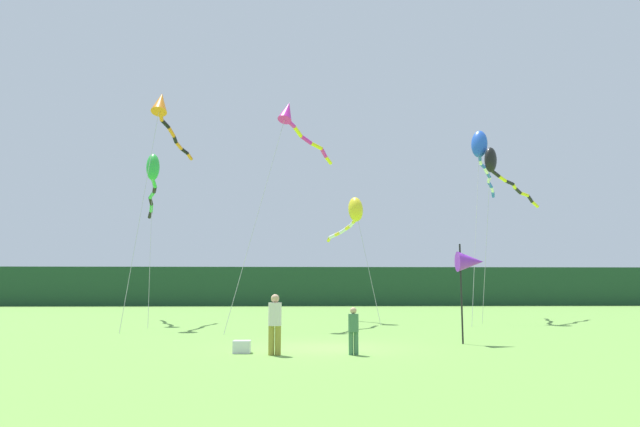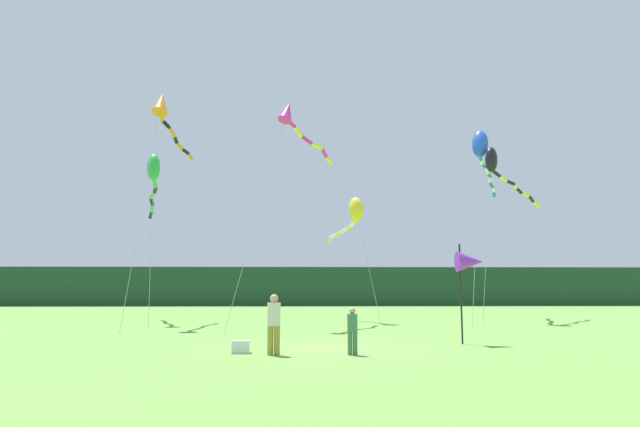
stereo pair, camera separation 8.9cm
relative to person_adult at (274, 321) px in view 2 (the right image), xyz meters
The scene contains 12 objects.
ground_plane 2.66m from the person_adult, 51.02° to the left, with size 120.00×120.00×0.00m, color #6B9E42.
distant_treeline 46.97m from the person_adult, 88.09° to the left, with size 108.00×3.51×4.20m, color #1E4228.
person_adult is the anchor object (origin of this frame).
person_child 2.22m from the person_adult, ahead, with size 0.29×0.29×1.32m.
cooler_box 1.36m from the person_adult, 149.90° to the left, with size 0.50×0.43×0.36m, color silver.
banner_flag_pole 7.42m from the person_adult, 24.70° to the left, with size 0.90×0.70×3.37m.
kite_magenta 15.17m from the person_adult, 88.29° to the left, with size 4.95×8.60×11.35m.
kite_green 18.57m from the person_adult, 116.44° to the left, with size 2.67×9.13×9.40m.
kite_blue 22.19m from the person_adult, 55.05° to the left, with size 5.06×10.30×11.32m.
kite_orange 17.86m from the person_adult, 116.67° to the left, with size 1.10×10.31×12.20m.
kite_yellow 16.90m from the person_adult, 76.42° to the left, with size 2.44×6.54×7.13m.
kite_black 21.60m from the person_adult, 52.34° to the left, with size 6.07×6.25×10.06m.
Camera 2 is at (-0.79, -18.06, 1.84)m, focal length 31.60 mm.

